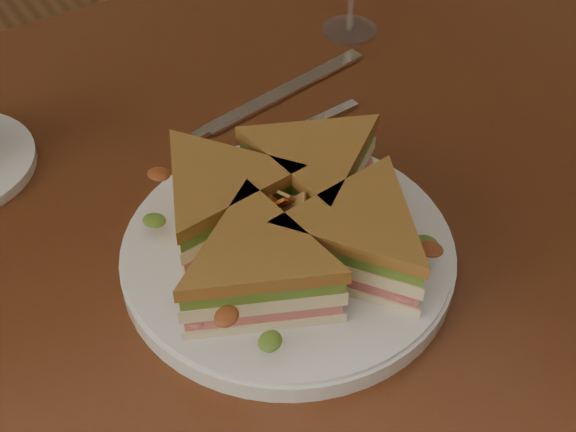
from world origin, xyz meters
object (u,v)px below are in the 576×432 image
at_px(table, 295,273).
at_px(spoon, 239,155).
at_px(knife, 276,97).
at_px(sandwich_wedges, 288,221).
at_px(plate, 288,254).

xyz_separation_m(table, spoon, (-0.02, 0.07, 0.10)).
distance_m(table, knife, 0.18).
height_order(spoon, knife, spoon).
bearing_deg(spoon, sandwich_wedges, -107.01).
height_order(plate, sandwich_wedges, sandwich_wedges).
height_order(table, knife, knife).
xyz_separation_m(sandwich_wedges, spoon, (0.03, 0.13, -0.04)).
xyz_separation_m(sandwich_wedges, knife, (0.11, 0.19, -0.04)).
relative_size(sandwich_wedges, spoon, 1.52).
bearing_deg(spoon, plate, -107.01).
bearing_deg(plate, knife, 61.03).
xyz_separation_m(spoon, knife, (0.08, 0.06, -0.00)).
distance_m(plate, knife, 0.22).
height_order(table, sandwich_wedges, sandwich_wedges).
relative_size(sandwich_wedges, knife, 1.30).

